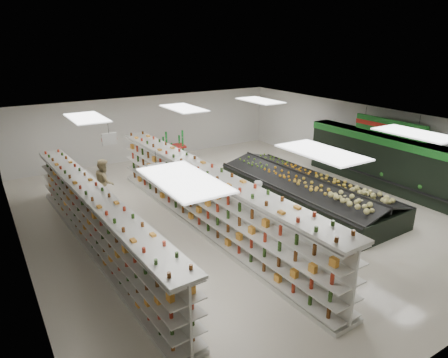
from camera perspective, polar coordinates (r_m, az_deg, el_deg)
floor at (r=14.68m, az=1.66°, el=-4.44°), size 16.00×16.00×0.00m
ceiling at (r=13.69m, az=1.79°, el=7.88°), size 14.00×16.00×0.02m
wall_back at (r=21.00m, az=-10.57°, el=7.26°), size 14.00×0.02×3.20m
wall_left at (r=11.97m, az=-27.48°, el=-4.22°), size 0.02×16.00×3.20m
wall_right at (r=18.77m, az=19.87°, el=4.95°), size 0.02×16.00×3.20m
produce_wall_case at (r=17.64m, az=22.54°, el=2.51°), size 0.93×8.00×2.20m
aisle_sign_near at (r=10.36m, az=-9.65°, el=1.13°), size 0.52×0.06×0.75m
aisle_sign_far at (r=14.01m, az=-16.06°, el=5.51°), size 0.52×0.06×0.75m
hortifruti_banner at (r=17.08m, az=22.58°, el=6.88°), size 0.12×3.20×0.95m
gondola_left at (r=12.22m, az=-17.53°, el=-6.24°), size 1.34×10.66×1.84m
gondola_center at (r=12.99m, az=-2.64°, el=-3.22°), size 1.26×11.93×2.06m
produce_island at (r=15.54m, az=11.49°, el=-1.42°), size 2.88×7.54×1.12m
soda_endcap at (r=20.30m, az=-7.26°, el=4.45°), size 1.25×0.94×1.48m
shopper_main at (r=13.18m, az=4.58°, el=-3.53°), size 0.71×0.66×1.64m
shopper_background at (r=15.59m, az=-16.67°, el=-0.36°), size 0.78×0.98×1.75m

